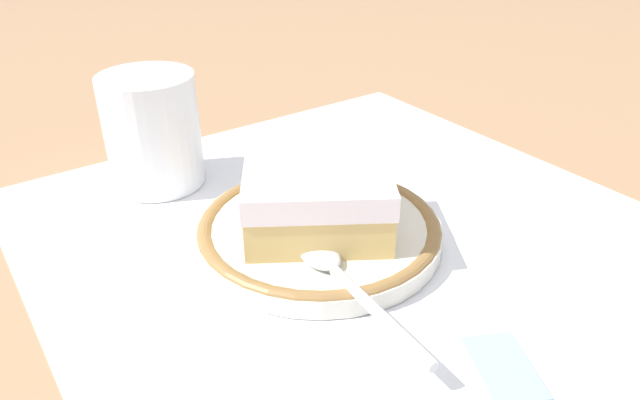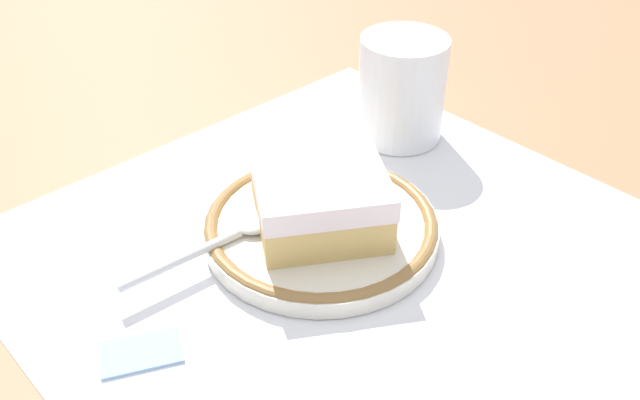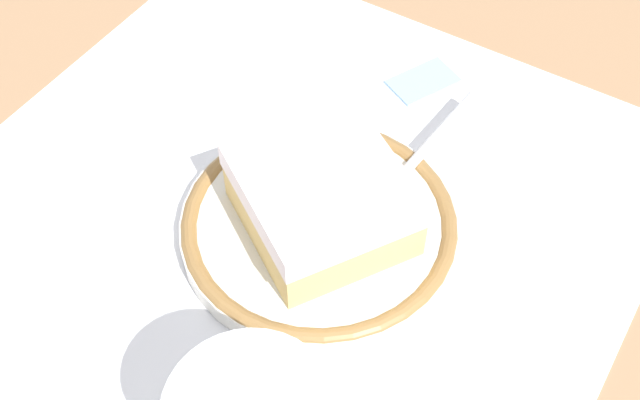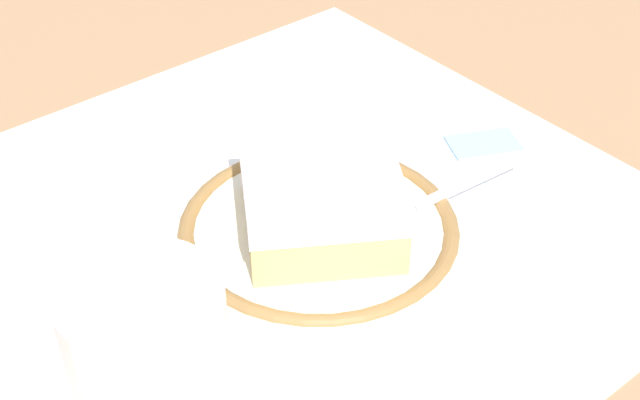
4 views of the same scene
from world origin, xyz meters
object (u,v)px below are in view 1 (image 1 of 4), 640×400
at_px(plate, 320,230).
at_px(cake_slice, 315,195).
at_px(spoon, 340,275).
at_px(sugar_packet, 504,364).
at_px(cup, 154,138).

distance_m(plate, cake_slice, 0.03).
bearing_deg(spoon, sugar_packet, -159.87).
bearing_deg(plate, sugar_packet, -176.84).
xyz_separation_m(cake_slice, cup, (0.15, 0.06, 0.00)).
height_order(cake_slice, cup, cup).
bearing_deg(plate, spoon, 155.48).
bearing_deg(plate, cup, 21.18).
relative_size(spoon, cup, 1.41).
xyz_separation_m(spoon, cup, (0.21, 0.03, 0.02)).
xyz_separation_m(plate, sugar_packet, (-0.16, -0.01, -0.01)).
height_order(spoon, sugar_packet, spoon).
distance_m(spoon, sugar_packet, 0.11).
distance_m(cake_slice, sugar_packet, 0.17).
relative_size(plate, cake_slice, 1.32).
distance_m(plate, spoon, 0.07).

